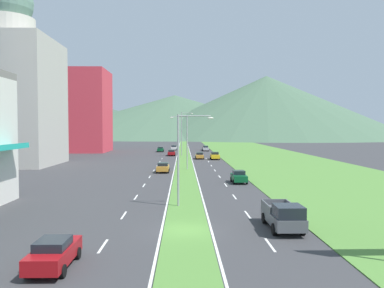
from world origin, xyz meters
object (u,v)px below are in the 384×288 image
street_lamp_mid (185,139)px  car_3 (54,253)px  car_4 (174,148)px  car_7 (200,156)px  car_6 (206,148)px  car_5 (215,156)px  car_9 (172,153)px  car_2 (163,167)px  street_lamp_near (183,153)px  pickup_truck_0 (284,216)px  car_1 (160,149)px  car_0 (205,148)px  car_8 (239,177)px  street_lamp_far (183,131)px

street_lamp_mid → car_3: (-6.98, -46.79, -4.52)m
car_4 → car_7: (6.70, -35.27, -0.01)m
street_lamp_mid → car_6: 53.16m
car_3 → car_5: 69.20m
car_6 → car_9: (-9.82, -19.68, -0.02)m
car_2 → car_9: 36.94m
street_lamp_near → pickup_truck_0: size_ratio=1.55×
car_1 → car_4: bearing=-22.1°
street_lamp_mid → car_9: (-3.31, 32.88, -4.54)m
street_lamp_mid → car_0: (6.77, 57.63, -4.59)m
car_9 → pickup_truck_0: bearing=-172.2°
car_1 → car_2: 52.69m
car_9 → street_lamp_mid: bearing=-174.3°
car_1 → car_8: 66.27m
car_4 → car_1: bearing=157.9°
pickup_truck_0 → car_4: bearing=-174.1°
street_lamp_near → car_0: size_ratio=1.82×
car_2 → car_1: bearing=3.7°
car_8 → car_9: (-10.18, 49.16, -0.04)m
street_lamp_far → car_5: (7.25, -10.27, -5.38)m
car_3 → car_6: car_6 is taller
street_lamp_near → car_3: bearing=-112.9°
car_5 → car_8: bearing=0.1°
car_0 → car_8: 73.91m
car_7 → car_4: bearing=-169.2°
car_6 → car_0: bearing=177.2°
car_2 → car_6: (10.11, 56.62, -0.00)m
street_lamp_far → car_8: (7.34, -47.58, -5.40)m
car_3 → car_5: size_ratio=0.95×
car_1 → pickup_truck_0: pickup_truck_0 is taller
street_lamp_near → car_2: bearing=96.7°
car_2 → car_8: bearing=-139.4°
car_3 → car_6: size_ratio=1.01×
car_5 → street_lamp_near: bearing=-7.8°
car_0 → car_1: 16.53m
car_0 → car_9: car_9 is taller
street_lamp_far → car_6: 23.03m
car_5 → car_0: bearing=-180.0°
street_lamp_near → car_1: size_ratio=1.95×
street_lamp_far → car_0: size_ratio=2.37×
car_4 → car_6: size_ratio=1.06×
street_lamp_near → car_5: (7.19, 52.26, -4.09)m
street_lamp_mid → street_lamp_far: (-0.46, 31.30, 0.90)m
street_lamp_far → car_0: street_lamp_far is taller
car_0 → car_1: (-13.79, -9.12, 0.04)m
street_lamp_mid → car_7: street_lamp_mid is taller
car_3 → car_7: (10.38, 69.21, -0.04)m
street_lamp_near → street_lamp_mid: size_ratio=0.91×
car_2 → car_9: size_ratio=0.94×
car_2 → car_9: bearing=-0.4°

